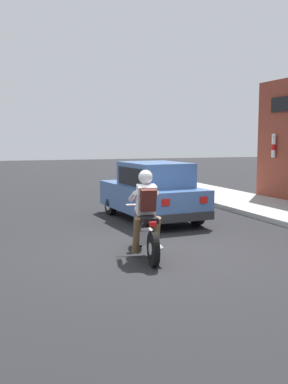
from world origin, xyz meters
name	(u,v)px	position (x,y,z in m)	size (l,w,h in m)	color
ground_plane	(154,253)	(0.00, 0.00, 0.00)	(80.00, 80.00, 0.00)	black
sidewalk_curb	(283,211)	(5.27, 3.00, 0.07)	(2.60, 22.00, 0.14)	#ADAAA3
motorcycle_with_rider	(145,221)	(-0.26, -0.21, 0.68)	(0.64, 2.01, 1.62)	black
car_hatchback	(152,192)	(1.24, 3.32, 0.77)	(1.91, 3.89, 1.57)	black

